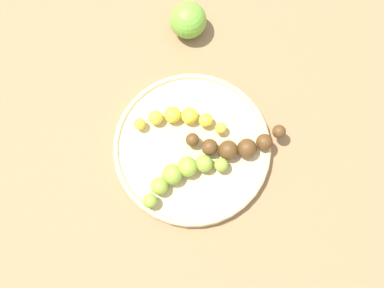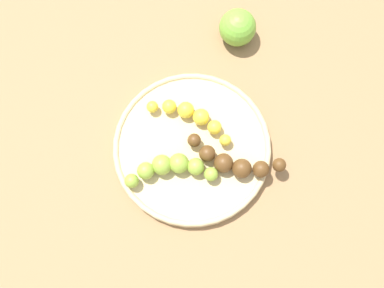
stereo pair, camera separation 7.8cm
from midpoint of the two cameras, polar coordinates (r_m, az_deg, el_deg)
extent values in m
plane|color=#936D47|center=(0.82, 2.69, -1.20)|extent=(2.40, 2.40, 0.00)
cylinder|color=#D1B784|center=(0.81, 2.71, -1.05)|extent=(0.27, 0.27, 0.02)
torus|color=#D1B784|center=(0.80, 2.74, -0.89)|extent=(0.27, 0.27, 0.01)
sphere|color=#593819|center=(0.78, 3.07, -0.07)|extent=(0.02, 0.02, 0.02)
sphere|color=#593819|center=(0.78, 4.70, -1.71)|extent=(0.03, 0.03, 0.03)
sphere|color=#593819|center=(0.78, 6.72, -2.90)|extent=(0.03, 0.03, 0.03)
sphere|color=#593819|center=(0.78, 8.96, -3.54)|extent=(0.03, 0.03, 0.03)
sphere|color=#593819|center=(0.79, 11.26, -3.59)|extent=(0.03, 0.03, 0.03)
sphere|color=#593819|center=(0.79, 13.43, -3.05)|extent=(0.02, 0.02, 0.02)
sphere|color=yellow|center=(0.79, 6.89, -0.06)|extent=(0.02, 0.02, 0.02)
sphere|color=yellow|center=(0.79, 5.55, 1.55)|extent=(0.02, 0.02, 0.02)
sphere|color=yellow|center=(0.80, 3.88, 2.82)|extent=(0.03, 0.03, 0.03)
sphere|color=yellow|center=(0.80, 1.97, 3.69)|extent=(0.03, 0.03, 0.03)
sphere|color=yellow|center=(0.80, -0.09, 4.13)|extent=(0.02, 0.02, 0.02)
sphere|color=yellow|center=(0.80, -2.19, 4.10)|extent=(0.02, 0.02, 0.02)
sphere|color=#8CAD38|center=(0.77, 5.21, -4.27)|extent=(0.02, 0.02, 0.02)
sphere|color=#8CAD38|center=(0.77, 3.30, -3.33)|extent=(0.03, 0.03, 0.03)
sphere|color=#8CAD38|center=(0.77, 1.21, -2.94)|extent=(0.03, 0.03, 0.03)
sphere|color=#8CAD38|center=(0.77, -0.90, -3.12)|extent=(0.03, 0.03, 0.03)
sphere|color=#8CAD38|center=(0.77, -2.90, -3.86)|extent=(0.03, 0.03, 0.03)
sphere|color=#8CAD38|center=(0.77, -4.62, -5.10)|extent=(0.02, 0.02, 0.02)
sphere|color=#72B238|center=(0.87, 8.22, 13.58)|extent=(0.07, 0.07, 0.07)
camera|label=1|loc=(0.04, -87.09, 10.80)|focal=43.31mm
camera|label=2|loc=(0.04, 92.91, -10.80)|focal=43.31mm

